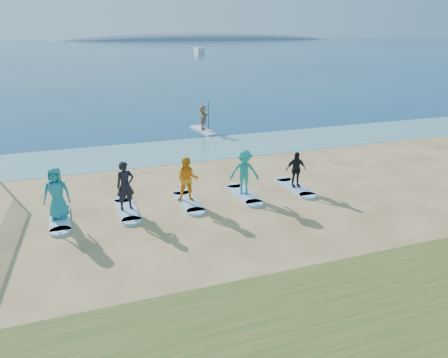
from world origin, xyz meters
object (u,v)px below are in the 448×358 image
object	(u,v)px
surfboard_4	(295,187)
paddleboarder	(203,118)
surfboard_1	(127,210)
surfboard_2	(188,202)
surfboard_3	(244,194)
student_0	(57,193)
surfboard_0	(60,219)
student_1	(125,186)
student_4	(296,169)
student_2	(188,179)
boat_offshore_b	(199,53)
student_3	(244,172)
paddleboard	(203,130)

from	to	relation	value
surfboard_4	paddleboarder	bearing A→B (deg)	91.06
surfboard_1	surfboard_2	distance (m)	2.35
surfboard_3	student_0	bearing A→B (deg)	180.00
surfboard_0	student_1	size ratio (longest dim) A/B	1.21
surfboard_0	student_4	xyz separation A→B (m)	(9.39, 0.00, 0.80)
student_0	student_2	size ratio (longest dim) A/B	1.07
boat_offshore_b	surfboard_4	size ratio (longest dim) A/B	2.51
student_0	student_1	world-z (taller)	student_0
student_1	surfboard_3	distance (m)	4.79
surfboard_1	surfboard_4	world-z (taller)	same
surfboard_0	surfboard_3	world-z (taller)	same
student_1	surfboard_3	size ratio (longest dim) A/B	0.83
student_1	student_4	world-z (taller)	student_1
student_3	student_1	bearing A→B (deg)	-160.20
surfboard_2	student_1	bearing A→B (deg)	180.00
surfboard_2	surfboard_4	distance (m)	4.69
paddleboarder	boat_offshore_b	size ratio (longest dim) A/B	0.29
student_3	surfboard_4	xyz separation A→B (m)	(2.35, 0.00, -0.95)
student_0	student_1	size ratio (longest dim) A/B	1.02
surfboard_0	surfboard_2	xyz separation A→B (m)	(4.69, 0.00, 0.00)
paddleboarder	student_1	bearing A→B (deg)	174.16
student_0	student_3	xyz separation A→B (m)	(7.04, 0.00, -0.02)
student_1	surfboard_2	bearing A→B (deg)	-9.09
paddleboard	student_4	size ratio (longest dim) A/B	1.99
boat_offshore_b	surfboard_1	xyz separation A→B (m)	(-37.88, -111.83, 0.04)
surfboard_4	student_4	xyz separation A→B (m)	(0.00, 0.00, 0.80)
surfboard_4	student_4	size ratio (longest dim) A/B	1.46
paddleboard	surfboard_1	size ratio (longest dim) A/B	1.36
boat_offshore_b	student_4	xyz separation A→B (m)	(-30.84, -111.83, 0.84)
paddleboarder	student_1	distance (m)	13.71
paddleboarder	surfboard_2	xyz separation A→B (m)	(-4.47, -11.89, -0.87)
surfboard_0	student_3	xyz separation A→B (m)	(7.04, 0.00, 0.95)
paddleboarder	surfboard_2	world-z (taller)	paddleboarder
surfboard_2	student_4	xyz separation A→B (m)	(4.69, 0.00, 0.80)
student_0	surfboard_1	world-z (taller)	student_0
student_2	surfboard_3	world-z (taller)	student_2
surfboard_3	student_3	world-z (taller)	student_3
student_0	student_1	xyz separation A→B (m)	(2.35, 0.00, -0.02)
paddleboarder	surfboard_2	bearing A→B (deg)	-176.62
surfboard_1	student_1	bearing A→B (deg)	0.00
student_4	paddleboarder	bearing A→B (deg)	95.76
surfboard_3	surfboard_4	size ratio (longest dim) A/B	1.00
boat_offshore_b	student_1	xyz separation A→B (m)	(-37.88, -111.83, 1.00)
student_1	student_3	bearing A→B (deg)	-9.09
surfboard_1	surfboard_0	bearing A→B (deg)	180.00
student_0	student_4	xyz separation A→B (m)	(9.39, 0.00, -0.18)
student_3	surfboard_2	bearing A→B (deg)	-160.20
surfboard_1	surfboard_2	bearing A→B (deg)	0.00
paddleboarder	surfboard_3	bearing A→B (deg)	-166.14
surfboard_0	student_4	size ratio (longest dim) A/B	1.46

